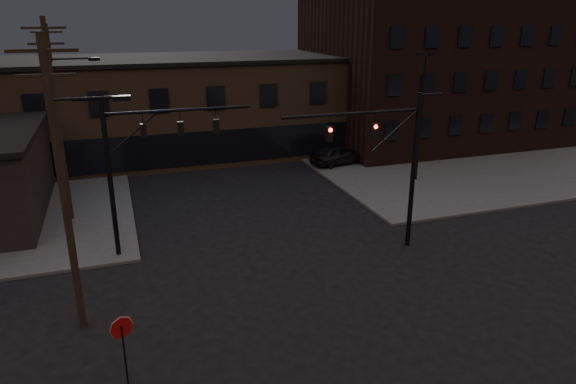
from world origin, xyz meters
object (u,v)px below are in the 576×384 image
object	(u,v)px
traffic_signal_far	(136,158)
parked_car_lot_a	(338,154)
traffic_signal_near	(394,157)
parked_car_lot_b	(436,144)
car_crossing	(184,153)
stop_sign	(122,335)

from	to	relation	value
traffic_signal_far	parked_car_lot_a	distance (m)	20.23
traffic_signal_near	parked_car_lot_b	world-z (taller)	traffic_signal_near
traffic_signal_near	car_crossing	size ratio (longest dim) A/B	1.95
parked_car_lot_a	parked_car_lot_b	distance (m)	10.24
traffic_signal_far	stop_sign	size ratio (longest dim) A/B	3.23
car_crossing	parked_car_lot_b	bearing A→B (deg)	-27.01
stop_sign	car_crossing	bearing A→B (deg)	78.15
traffic_signal_near	traffic_signal_far	world-z (taller)	same
traffic_signal_near	parked_car_lot_b	xyz separation A→B (m)	(14.10, 16.48, -4.18)
traffic_signal_near	stop_sign	world-z (taller)	traffic_signal_near
traffic_signal_far	parked_car_lot_a	bearing A→B (deg)	36.05
traffic_signal_far	parked_car_lot_b	xyz separation A→B (m)	(26.18, 12.98, -4.26)
traffic_signal_far	car_crossing	size ratio (longest dim) A/B	1.95
stop_sign	car_crossing	world-z (taller)	stop_sign
parked_car_lot_a	car_crossing	distance (m)	12.85
traffic_signal_near	stop_sign	xyz separation A→B (m)	(-13.36, -6.49, -3.09)
traffic_signal_far	stop_sign	world-z (taller)	traffic_signal_far
stop_sign	parked_car_lot_b	size ratio (longest dim) A/B	0.59
car_crossing	stop_sign	bearing A→B (deg)	-117.95
stop_sign	parked_car_lot_b	world-z (taller)	stop_sign
stop_sign	car_crossing	distance (m)	27.77
traffic_signal_near	car_crossing	bearing A→B (deg)	110.33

